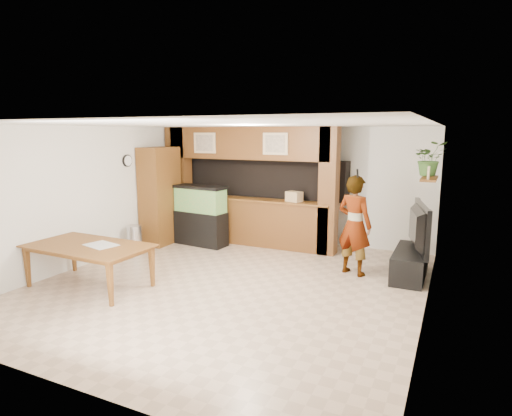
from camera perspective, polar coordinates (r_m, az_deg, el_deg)
The scene contains 20 objects.
floor at distance 7.22m, azimuth -3.44°, elevation -10.06°, with size 6.50×6.50×0.00m, color tan.
ceiling at distance 6.78m, azimuth -3.68°, elevation 11.03°, with size 6.50×6.50×0.00m, color white.
wall_back at distance 9.83m, azimuth 5.60°, elevation 3.10°, with size 6.00×6.00×0.00m, color silver.
wall_left at distance 8.72m, azimuth -21.12°, elevation 1.58°, with size 6.50×6.50×0.00m, color silver.
wall_right at distance 6.06m, azimuth 22.17°, elevation -1.94°, with size 6.50×6.50×0.00m, color silver.
partition at distance 9.63m, azimuth -0.97°, elevation 3.08°, with size 4.20×0.99×2.60m.
wall_clock at distance 9.35m, azimuth -16.78°, elevation 6.06°, with size 0.05×0.25×0.25m.
wall_shelf at distance 7.94m, azimuth 22.11°, elevation 3.67°, with size 0.25×0.90×0.04m, color brown.
pantry_cabinet at distance 9.79m, azimuth -12.67°, elevation 1.58°, with size 0.54×0.88×2.16m, color brown.
trash_can at distance 9.27m, azimuth -15.87°, elevation -4.02°, with size 0.32×0.32×0.58m, color #B2B2B7.
aquarium at distance 9.56m, azimuth -7.39°, elevation -1.08°, with size 1.20×0.45×1.33m.
tv_stand at distance 7.96m, azimuth 19.84°, elevation -6.95°, with size 0.52×1.42×0.47m, color black.
television at distance 7.80m, azimuth 20.13°, elevation -2.39°, with size 1.43×0.19×0.82m, color black.
photo_frame at distance 7.60m, azimuth 22.02°, elevation 4.37°, with size 0.03×0.16×0.21m, color tan.
potted_plant at distance 8.19m, azimuth 22.16°, elevation 6.12°, with size 0.55×0.48×0.61m, color #365F26.
person at distance 7.66m, azimuth 12.99°, elevation -2.25°, with size 0.64×0.42×1.77m, color #9B8455.
microphone at distance 7.36m, azimuth 13.38°, elevation 4.52°, with size 0.03×0.03×0.15m, color black.
dining_table at distance 7.46m, azimuth -21.50°, elevation -7.28°, with size 1.99×1.11×0.70m, color brown.
newspaper_a at distance 7.30m, azimuth -19.96°, elevation -4.66°, with size 0.51×0.37×0.01m, color silver.
counter_box at distance 9.03m, azimuth 5.11°, elevation 1.52°, with size 0.32×0.22×0.22m, color tan.
Camera 1 is at (3.27, -5.94, 2.48)m, focal length 30.00 mm.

